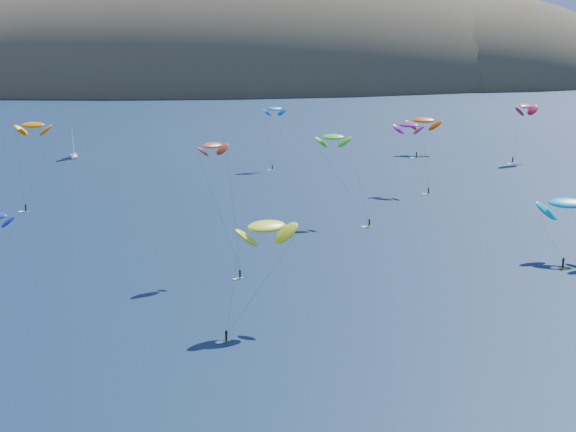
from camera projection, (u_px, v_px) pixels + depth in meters
The scene contains 11 objects.
island at pixel (259, 94), 625.85m from camera, with size 730.00×300.00×210.00m.
sailboat at pixel (74, 155), 269.07m from camera, with size 8.75×7.50×10.63m.
kitesurfer_1 at pixel (33, 125), 195.86m from camera, with size 8.98×10.42×22.39m.
kitesurfer_2 at pixel (267, 226), 120.02m from camera, with size 12.75×11.99×17.38m.
kitesurfer_3 at pixel (333, 137), 182.39m from camera, with size 11.26×11.71×21.18m.
kitesurfer_4 at pixel (274, 109), 248.54m from camera, with size 8.11×8.73×20.38m.
kitesurfer_5 at pixel (568, 203), 153.87m from camera, with size 12.19×12.27×13.75m.
kitesurfer_6 at pixel (409, 125), 213.97m from camera, with size 9.19×10.54×19.91m.
kitesurfer_8 at pixel (526, 106), 260.29m from camera, with size 12.31×10.48×20.69m.
kitesurfer_9 at pixel (213, 146), 144.25m from camera, with size 7.99×10.87×24.64m.
kitesurfer_11 at pixel (424, 120), 275.87m from camera, with size 12.62×13.65×14.83m.
Camera 1 is at (-31.35, -64.70, 44.59)m, focal length 50.00 mm.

